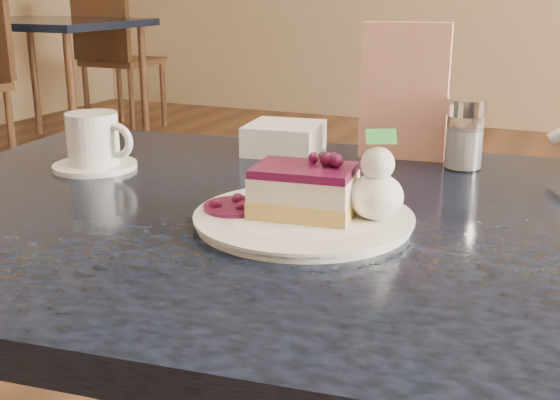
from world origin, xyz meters
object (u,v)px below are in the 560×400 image
at_px(main_table, 313,269).
at_px(cheesecake_slice, 304,191).
at_px(coffee_set, 95,144).
at_px(bg_table_far_left, 56,138).
at_px(dessert_plate, 304,219).

distance_m(main_table, cheesecake_slice, 0.13).
height_order(cheesecake_slice, coffee_set, coffee_set).
relative_size(cheesecake_slice, coffee_set, 0.93).
height_order(main_table, coffee_set, coffee_set).
distance_m(main_table, bg_table_far_left, 3.97).
bearing_deg(cheesecake_slice, main_table, 90.00).
distance_m(cheesecake_slice, coffee_set, 0.42).
relative_size(cheesecake_slice, bg_table_far_left, 0.07).
height_order(main_table, cheesecake_slice, cheesecake_slice).
xyz_separation_m(main_table, coffee_set, (-0.39, 0.06, 0.12)).
xyz_separation_m(dessert_plate, bg_table_far_left, (-2.86, 2.75, -0.68)).
bearing_deg(dessert_plate, cheesecake_slice, -63.43).
bearing_deg(cheesecake_slice, dessert_plate, 109.59).
height_order(cheesecake_slice, bg_table_far_left, cheesecake_slice).
relative_size(dessert_plate, coffee_set, 1.85).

